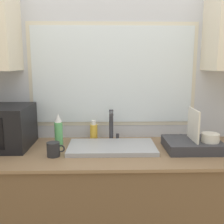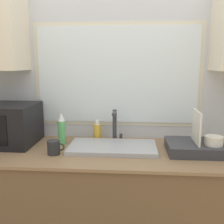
{
  "view_description": "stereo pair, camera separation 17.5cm",
  "coord_description": "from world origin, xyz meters",
  "px_view_note": "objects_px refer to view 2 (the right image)",
  "views": [
    {
      "loc": [
        -0.06,
        -1.43,
        1.49
      ],
      "look_at": [
        -0.01,
        0.3,
        1.17
      ],
      "focal_mm": 42.0,
      "sensor_mm": 36.0,
      "label": 1
    },
    {
      "loc": [
        0.12,
        -1.42,
        1.49
      ],
      "look_at": [
        -0.01,
        0.3,
        1.17
      ],
      "focal_mm": 42.0,
      "sensor_mm": 36.0,
      "label": 2
    }
  ],
  "objects_px": {
    "soap_bottle": "(97,131)",
    "mug_near_sink": "(54,147)",
    "spray_bottle": "(62,129)",
    "dish_rack": "(197,146)",
    "microwave": "(4,124)",
    "faucet": "(115,124)"
  },
  "relations": [
    {
      "from": "soap_bottle",
      "to": "mug_near_sink",
      "type": "distance_m",
      "value": 0.43
    },
    {
      "from": "spray_bottle",
      "to": "dish_rack",
      "type": "bearing_deg",
      "value": -6.23
    },
    {
      "from": "microwave",
      "to": "soap_bottle",
      "type": "xyz_separation_m",
      "value": [
        0.69,
        0.15,
        -0.08
      ]
    },
    {
      "from": "microwave",
      "to": "spray_bottle",
      "type": "bearing_deg",
      "value": 0.77
    },
    {
      "from": "soap_bottle",
      "to": "mug_near_sink",
      "type": "bearing_deg",
      "value": -124.64
    },
    {
      "from": "faucet",
      "to": "dish_rack",
      "type": "relative_size",
      "value": 0.65
    },
    {
      "from": "microwave",
      "to": "soap_bottle",
      "type": "bearing_deg",
      "value": 12.19
    },
    {
      "from": "mug_near_sink",
      "to": "faucet",
      "type": "bearing_deg",
      "value": 39.54
    },
    {
      "from": "faucet",
      "to": "spray_bottle",
      "type": "distance_m",
      "value": 0.41
    },
    {
      "from": "faucet",
      "to": "soap_bottle",
      "type": "height_order",
      "value": "faucet"
    },
    {
      "from": "faucet",
      "to": "soap_bottle",
      "type": "relative_size",
      "value": 1.55
    },
    {
      "from": "faucet",
      "to": "soap_bottle",
      "type": "distance_m",
      "value": 0.16
    },
    {
      "from": "spray_bottle",
      "to": "mug_near_sink",
      "type": "height_order",
      "value": "spray_bottle"
    },
    {
      "from": "dish_rack",
      "to": "mug_near_sink",
      "type": "xyz_separation_m",
      "value": [
        -0.96,
        -0.11,
        -0.0
      ]
    },
    {
      "from": "faucet",
      "to": "microwave",
      "type": "xyz_separation_m",
      "value": [
        -0.83,
        -0.11,
        0.01
      ]
    },
    {
      "from": "dish_rack",
      "to": "mug_near_sink",
      "type": "height_order",
      "value": "dish_rack"
    },
    {
      "from": "microwave",
      "to": "spray_bottle",
      "type": "distance_m",
      "value": 0.44
    },
    {
      "from": "spray_bottle",
      "to": "soap_bottle",
      "type": "xyz_separation_m",
      "value": [
        0.25,
        0.14,
        -0.05
      ]
    },
    {
      "from": "faucet",
      "to": "mug_near_sink",
      "type": "distance_m",
      "value": 0.51
    },
    {
      "from": "dish_rack",
      "to": "soap_bottle",
      "type": "distance_m",
      "value": 0.76
    },
    {
      "from": "dish_rack",
      "to": "soap_bottle",
      "type": "height_order",
      "value": "dish_rack"
    },
    {
      "from": "mug_near_sink",
      "to": "spray_bottle",
      "type": "bearing_deg",
      "value": 90.71
    }
  ]
}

